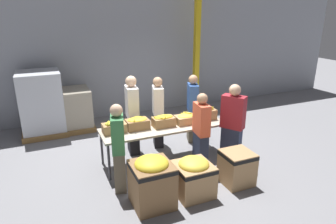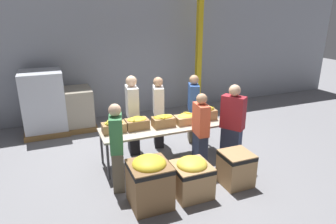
{
  "view_description": "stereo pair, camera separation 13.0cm",
  "coord_description": "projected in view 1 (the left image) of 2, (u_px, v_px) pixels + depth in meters",
  "views": [
    {
      "loc": [
        -2.2,
        -5.35,
        3.09
      ],
      "look_at": [
        0.17,
        0.17,
        1.01
      ],
      "focal_mm": 32.0,
      "sensor_mm": 36.0,
      "label": 1
    },
    {
      "loc": [
        -2.08,
        -5.4,
        3.09
      ],
      "look_at": [
        0.17,
        0.17,
        1.01
      ],
      "focal_mm": 32.0,
      "sensor_mm": 36.0,
      "label": 2
    }
  ],
  "objects": [
    {
      "name": "banana_box_1",
      "position": [
        137.0,
        123.0,
        6.04
      ],
      "size": [
        0.46,
        0.34,
        0.26
      ],
      "color": "olive",
      "rests_on": "sorting_table"
    },
    {
      "name": "banana_box_3",
      "position": [
        186.0,
        119.0,
        6.34
      ],
      "size": [
        0.43,
        0.36,
        0.23
      ],
      "color": "tan",
      "rests_on": "sorting_table"
    },
    {
      "name": "donation_bin_1",
      "position": [
        193.0,
        175.0,
        5.16
      ],
      "size": [
        0.62,
        0.62,
        0.7
      ],
      "color": "tan",
      "rests_on": "ground_plane"
    },
    {
      "name": "donation_bin_0",
      "position": [
        152.0,
        180.0,
        4.85
      ],
      "size": [
        0.65,
        0.65,
        0.87
      ],
      "color": "olive",
      "rests_on": "ground_plane"
    },
    {
      "name": "banana_box_4",
      "position": [
        206.0,
        112.0,
        6.58
      ],
      "size": [
        0.39,
        0.34,
        0.3
      ],
      "color": "#A37A4C",
      "rests_on": "sorting_table"
    },
    {
      "name": "ground_plane",
      "position": [
        164.0,
        160.0,
        6.47
      ],
      "size": [
        30.0,
        30.0,
        0.0
      ],
      "primitive_type": "plane",
      "color": "gray"
    },
    {
      "name": "volunteer_4",
      "position": [
        132.0,
        116.0,
        6.54
      ],
      "size": [
        0.29,
        0.5,
        1.76
      ],
      "rotation": [
        0.0,
        0.0,
        -1.7
      ],
      "color": "black",
      "rests_on": "ground_plane"
    },
    {
      "name": "donation_bin_2",
      "position": [
        237.0,
        166.0,
        5.5
      ],
      "size": [
        0.54,
        0.54,
        0.63
      ],
      "color": "tan",
      "rests_on": "ground_plane"
    },
    {
      "name": "banana_box_2",
      "position": [
        163.0,
        121.0,
        6.17
      ],
      "size": [
        0.45,
        0.3,
        0.25
      ],
      "color": "#A37A4C",
      "rests_on": "sorting_table"
    },
    {
      "name": "sorting_table",
      "position": [
        164.0,
        128.0,
        6.23
      ],
      "size": [
        2.62,
        0.8,
        0.78
      ],
      "color": "#B2A893",
      "rests_on": "ground_plane"
    },
    {
      "name": "volunteer_5",
      "position": [
        201.0,
        132.0,
        5.9
      ],
      "size": [
        0.25,
        0.44,
        1.58
      ],
      "rotation": [
        0.0,
        0.0,
        1.47
      ],
      "color": "#2D3856",
      "rests_on": "ground_plane"
    },
    {
      "name": "volunteer_1",
      "position": [
        119.0,
        149.0,
        5.18
      ],
      "size": [
        0.31,
        0.47,
        1.6
      ],
      "rotation": [
        0.0,
        0.0,
        1.34
      ],
      "color": "#6B604C",
      "rests_on": "ground_plane"
    },
    {
      "name": "volunteer_2",
      "position": [
        158.0,
        113.0,
        6.89
      ],
      "size": [
        0.33,
        0.49,
        1.66
      ],
      "rotation": [
        0.0,
        0.0,
        -1.83
      ],
      "color": "black",
      "rests_on": "ground_plane"
    },
    {
      "name": "volunteer_3",
      "position": [
        232.0,
        126.0,
        6.04
      ],
      "size": [
        0.45,
        0.51,
        1.71
      ],
      "rotation": [
        0.0,
        0.0,
        2.17
      ],
      "color": "#2D3856",
      "rests_on": "ground_plane"
    },
    {
      "name": "pallet_stack_1",
      "position": [
        42.0,
        104.0,
        7.61
      ],
      "size": [
        1.1,
        1.1,
        1.63
      ],
      "color": "olive",
      "rests_on": "ground_plane"
    },
    {
      "name": "banana_box_0",
      "position": [
        114.0,
        127.0,
        5.86
      ],
      "size": [
        0.46,
        0.27,
        0.26
      ],
      "color": "#A37A4C",
      "rests_on": "sorting_table"
    },
    {
      "name": "support_pillar",
      "position": [
        197.0,
        47.0,
        8.96
      ],
      "size": [
        0.15,
        0.15,
        4.0
      ],
      "color": "gold",
      "rests_on": "ground_plane"
    },
    {
      "name": "wall_back",
      "position": [
        120.0,
        48.0,
        8.69
      ],
      "size": [
        16.0,
        0.08,
        4.0
      ],
      "color": "#9399A3",
      "rests_on": "ground_plane"
    },
    {
      "name": "pallet_stack_0",
      "position": [
        72.0,
        110.0,
        7.99
      ],
      "size": [
        1.05,
        1.05,
        1.09
      ],
      "color": "olive",
      "rests_on": "ground_plane"
    },
    {
      "name": "volunteer_0",
      "position": [
        192.0,
        109.0,
        7.18
      ],
      "size": [
        0.35,
        0.49,
        1.64
      ],
      "rotation": [
        0.0,
        0.0,
        -1.91
      ],
      "color": "#6B604C",
      "rests_on": "ground_plane"
    }
  ]
}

